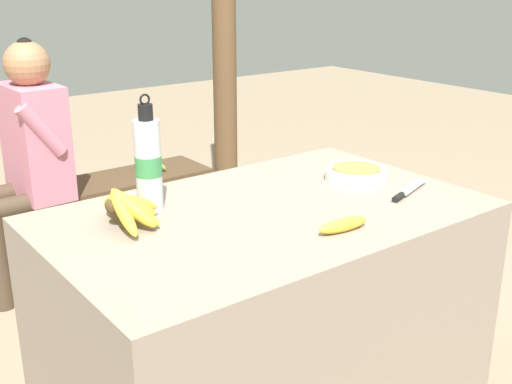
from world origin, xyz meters
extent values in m
cube|color=gray|center=(0.00, 0.00, 0.38)|extent=(1.25, 0.79, 0.76)
sphere|color=#4C381E|center=(-0.40, 0.14, 0.82)|extent=(0.05, 0.05, 0.05)
ellipsoid|color=gold|center=(-0.40, 0.08, 0.81)|extent=(0.04, 0.16, 0.11)
ellipsoid|color=gold|center=(-0.37, 0.09, 0.82)|extent=(0.11, 0.15, 0.12)
ellipsoid|color=gold|center=(-0.36, 0.10, 0.82)|extent=(0.12, 0.13, 0.12)
ellipsoid|color=gold|center=(-0.36, 0.12, 0.81)|extent=(0.14, 0.09, 0.09)
ellipsoid|color=gold|center=(-0.35, 0.14, 0.81)|extent=(0.15, 0.04, 0.09)
ellipsoid|color=gold|center=(-0.35, 0.16, 0.81)|extent=(0.15, 0.08, 0.08)
ellipsoid|color=gold|center=(-0.37, 0.18, 0.81)|extent=(0.12, 0.11, 0.10)
ellipsoid|color=gold|center=(-0.37, 0.19, 0.81)|extent=(0.10, 0.14, 0.08)
ellipsoid|color=gold|center=(-0.39, 0.19, 0.81)|extent=(0.07, 0.14, 0.10)
cylinder|color=white|center=(0.41, 0.04, 0.77)|extent=(0.20, 0.20, 0.04)
torus|color=white|center=(0.41, 0.04, 0.79)|extent=(0.20, 0.20, 0.02)
cylinder|color=#BC8942|center=(0.41, 0.04, 0.80)|extent=(0.16, 0.16, 0.01)
cylinder|color=silver|center=(-0.26, 0.21, 0.89)|extent=(0.08, 0.08, 0.26)
cylinder|color=#38844C|center=(-0.26, 0.21, 0.89)|extent=(0.08, 0.08, 0.06)
cylinder|color=black|center=(-0.26, 0.21, 1.04)|extent=(0.04, 0.04, 0.05)
torus|color=black|center=(-0.26, 0.21, 1.08)|extent=(0.03, 0.01, 0.03)
ellipsoid|color=gold|center=(0.06, -0.25, 0.78)|extent=(0.16, 0.05, 0.04)
cube|color=#BCBCC1|center=(0.47, -0.14, 0.77)|extent=(0.17, 0.08, 0.00)
cylinder|color=black|center=(0.37, -0.18, 0.77)|extent=(0.06, 0.04, 0.02)
cube|color=#4C3823|center=(-0.03, 1.45, 0.43)|extent=(1.39, 0.32, 0.04)
cube|color=#4C3823|center=(0.57, 1.33, 0.20)|extent=(0.06, 0.06, 0.41)
cube|color=#4C3823|center=(0.57, 1.57, 0.20)|extent=(0.06, 0.06, 0.41)
cylinder|color=#473828|center=(-0.32, 1.32, 0.45)|extent=(0.30, 0.10, 0.09)
cylinder|color=#473828|center=(-0.32, 1.51, 0.45)|extent=(0.30, 0.10, 0.09)
cube|color=#C67589|center=(-0.18, 1.42, 0.70)|extent=(0.21, 0.35, 0.50)
cylinder|color=#C67589|center=(-0.21, 1.26, 0.78)|extent=(0.20, 0.07, 0.25)
cylinder|color=#C67589|center=(-0.22, 1.58, 0.78)|extent=(0.20, 0.07, 0.25)
sphere|color=#9E704C|center=(-0.18, 1.42, 1.04)|extent=(0.20, 0.20, 0.20)
sphere|color=black|center=(-0.18, 1.42, 1.11)|extent=(0.07, 0.07, 0.07)
sphere|color=#4C381E|center=(0.35, 1.45, 0.50)|extent=(0.05, 0.05, 0.05)
ellipsoid|color=olive|center=(0.35, 1.40, 0.50)|extent=(0.04, 0.13, 0.07)
ellipsoid|color=olive|center=(0.37, 1.40, 0.50)|extent=(0.08, 0.13, 0.10)
ellipsoid|color=olive|center=(0.40, 1.42, 0.50)|extent=(0.13, 0.10, 0.11)
ellipsoid|color=olive|center=(0.40, 1.44, 0.50)|extent=(0.13, 0.06, 0.11)
ellipsoid|color=olive|center=(0.41, 1.46, 0.50)|extent=(0.15, 0.07, 0.10)
ellipsoid|color=olive|center=(0.39, 1.48, 0.50)|extent=(0.12, 0.10, 0.09)
ellipsoid|color=olive|center=(0.38, 1.49, 0.49)|extent=(0.10, 0.13, 0.08)
ellipsoid|color=olive|center=(0.36, 1.49, 0.50)|extent=(0.05, 0.12, 0.10)
cylinder|color=brown|center=(1.02, 1.69, 1.13)|extent=(0.14, 0.14, 2.25)
camera|label=1|loc=(-1.07, -1.36, 1.41)|focal=45.00mm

